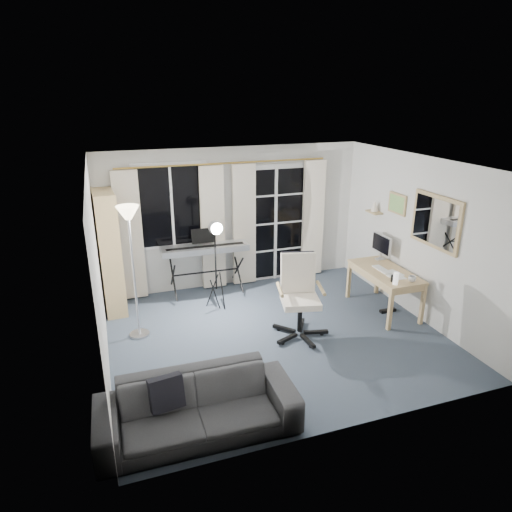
{
  "coord_description": "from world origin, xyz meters",
  "views": [
    {
      "loc": [
        -2.11,
        -5.28,
        3.25
      ],
      "look_at": [
        -0.17,
        0.35,
        1.09
      ],
      "focal_mm": 32.0,
      "sensor_mm": 36.0,
      "label": 1
    }
  ],
  "objects": [
    {
      "name": "mug",
      "position": [
        1.98,
        -0.31,
        0.72
      ],
      "size": [
        0.11,
        0.09,
        0.11
      ],
      "primitive_type": "imported",
      "rotation": [
        0.0,
        0.0,
        -0.01
      ],
      "color": "silver",
      "rests_on": "desk"
    },
    {
      "name": "wall_mirror",
      "position": [
        2.22,
        -0.35,
        1.55
      ],
      "size": [
        0.04,
        0.94,
        0.74
      ],
      "color": "tan",
      "rests_on": "floor"
    },
    {
      "name": "monitor",
      "position": [
        2.08,
        0.64,
        0.92
      ],
      "size": [
        0.16,
        0.48,
        0.42
      ],
      "rotation": [
        0.0,
        0.0,
        -0.01
      ],
      "color": "silver",
      "rests_on": "desk"
    },
    {
      "name": "office_chair",
      "position": [
        0.34,
        -0.01,
        0.68
      ],
      "size": [
        0.8,
        0.79,
        1.15
      ],
      "rotation": [
        0.0,
        0.0,
        -0.24
      ],
      "color": "black",
      "rests_on": "floor"
    },
    {
      "name": "framed_print",
      "position": [
        2.23,
        0.55,
        1.6
      ],
      "size": [
        0.03,
        0.42,
        0.32
      ],
      "color": "tan",
      "rests_on": "floor"
    },
    {
      "name": "french_door",
      "position": [
        0.75,
        1.97,
        1.03
      ],
      "size": [
        1.32,
        0.09,
        2.11
      ],
      "color": "white",
      "rests_on": "floor"
    },
    {
      "name": "desk",
      "position": [
        1.88,
        0.19,
        0.58
      ],
      "size": [
        0.63,
        1.24,
        0.66
      ],
      "rotation": [
        0.0,
        0.0,
        -0.01
      ],
      "color": "tan",
      "rests_on": "floor"
    },
    {
      "name": "wall_shelf",
      "position": [
        2.16,
        1.05,
        1.41
      ],
      "size": [
        0.16,
        0.3,
        0.18
      ],
      "color": "tan",
      "rests_on": "floor"
    },
    {
      "name": "desk_clutter",
      "position": [
        1.82,
        -0.02,
        0.52
      ],
      "size": [
        0.39,
        0.75,
        0.84
      ],
      "rotation": [
        0.0,
        0.0,
        -0.01
      ],
      "color": "white",
      "rests_on": "desk"
    },
    {
      "name": "keyboard_piano",
      "position": [
        -0.59,
        1.7,
        0.79
      ],
      "size": [
        1.44,
        0.72,
        1.04
      ],
      "rotation": [
        0.0,
        0.0,
        -0.03
      ],
      "color": "black",
      "rests_on": "floor"
    },
    {
      "name": "sofa",
      "position": [
        -1.44,
        -1.55,
        0.39
      ],
      "size": [
        2.0,
        0.62,
        0.78
      ],
      "rotation": [
        0.0,
        0.0,
        -0.02
      ],
      "color": "#2B2B2D",
      "rests_on": "floor"
    },
    {
      "name": "torchiere_lamp",
      "position": [
        -1.81,
        0.63,
        1.5
      ],
      "size": [
        0.39,
        0.39,
        1.87
      ],
      "rotation": [
        0.0,
        0.0,
        0.42
      ],
      "color": "#B2B2B7",
      "rests_on": "floor"
    },
    {
      "name": "curtains",
      "position": [
        -0.14,
        1.88,
        1.09
      ],
      "size": [
        3.6,
        0.07,
        2.13
      ],
      "color": "gold",
      "rests_on": "floor"
    },
    {
      "name": "window",
      "position": [
        -1.05,
        1.97,
        1.5
      ],
      "size": [
        1.2,
        0.08,
        1.4
      ],
      "color": "white",
      "rests_on": "floor"
    },
    {
      "name": "studio_light",
      "position": [
        -0.56,
        1.06,
        1.18
      ],
      "size": [
        0.27,
        0.29,
        1.47
      ],
      "rotation": [
        0.0,
        0.0,
        0.08
      ],
      "color": "black",
      "rests_on": "floor"
    },
    {
      "name": "floor",
      "position": [
        0.0,
        0.0,
        -0.01
      ],
      "size": [
        4.5,
        4.0,
        0.02
      ],
      "primitive_type": "cube",
      "color": "#374350",
      "rests_on": "ground"
    },
    {
      "name": "bookshelf",
      "position": [
        -2.12,
        1.64,
        0.9
      ],
      "size": [
        0.35,
        0.89,
        1.89
      ],
      "rotation": [
        0.0,
        0.0,
        0.05
      ],
      "color": "tan",
      "rests_on": "floor"
    }
  ]
}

